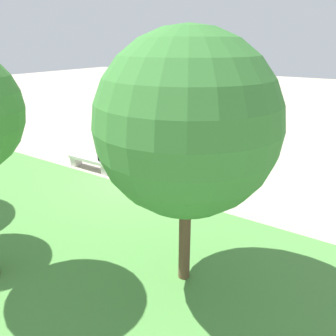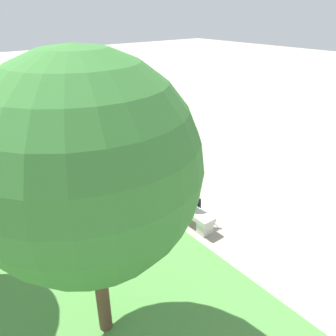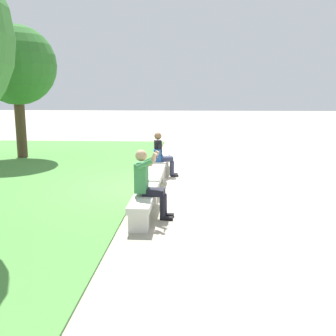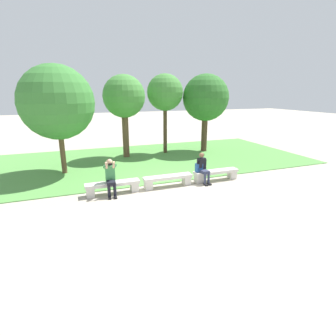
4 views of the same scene
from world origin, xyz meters
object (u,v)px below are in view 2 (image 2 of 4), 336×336
at_px(bench_mid, 105,157).
at_px(person_photographer, 188,195).
at_px(bench_main, 184,209).
at_px(bench_near, 139,179).
at_px(person_distant, 115,153).
at_px(backpack, 115,156).
at_px(tree_right_background, 87,168).

distance_m(bench_mid, person_photographer, 4.43).
xyz_separation_m(bench_main, bench_near, (2.17, 0.00, 0.00)).
height_order(bench_mid, person_distant, person_distant).
bearing_deg(bench_main, bench_mid, 0.00).
bearing_deg(bench_main, backpack, 0.48).
xyz_separation_m(person_photographer, tree_right_background, (-1.63, 3.37, 2.45)).
bearing_deg(tree_right_background, bench_mid, -28.65).
xyz_separation_m(bench_main, person_photographer, (-0.07, -0.08, 0.44)).
bearing_deg(tree_right_background, person_photographer, -64.26).
distance_m(person_distant, backpack, 0.16).
height_order(person_photographer, tree_right_background, tree_right_background).
xyz_separation_m(bench_main, person_distant, (3.67, -0.07, 0.37)).
height_order(person_photographer, backpack, person_photographer).
relative_size(person_distant, backpack, 2.94).
distance_m(bench_main, tree_right_background, 4.70).
relative_size(person_photographer, backpack, 3.08).
bearing_deg(backpack, bench_near, -178.76).
bearing_deg(bench_mid, tree_right_background, 151.35).
bearing_deg(person_distant, person_photographer, -179.81).
bearing_deg(person_distant, bench_near, 177.51).
distance_m(bench_near, backpack, 1.42).
bearing_deg(backpack, bench_main, -179.52).
distance_m(bench_near, person_distant, 1.54).
xyz_separation_m(bench_near, person_photographer, (-2.24, -0.08, 0.44)).
height_order(bench_mid, backpack, backpack).
bearing_deg(bench_near, bench_mid, 0.00).
xyz_separation_m(bench_mid, person_distant, (-0.67, -0.07, 0.37)).
height_order(bench_near, tree_right_background, tree_right_background).
bearing_deg(person_distant, backpack, 141.44).
xyz_separation_m(person_distant, tree_right_background, (-5.36, 3.36, 2.51)).
bearing_deg(tree_right_background, backpack, -31.92).
bearing_deg(person_photographer, bench_mid, 1.01).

